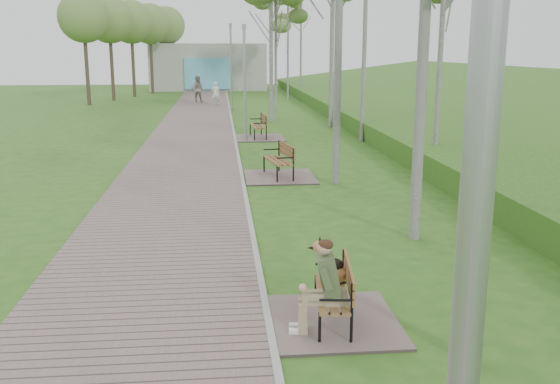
% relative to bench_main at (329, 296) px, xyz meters
% --- Properties ---
extents(walkway, '(3.50, 67.00, 0.04)m').
position_rel_bench_main_xyz_m(walkway, '(-2.54, 19.56, -0.38)').
color(walkway, '#73615D').
rests_on(walkway, ground).
extents(kerb, '(0.10, 67.00, 0.05)m').
position_rel_bench_main_xyz_m(kerb, '(-0.79, 19.56, -0.38)').
color(kerb, '#999993').
rests_on(kerb, ground).
extents(embankment, '(14.00, 70.00, 1.60)m').
position_rel_bench_main_xyz_m(embankment, '(11.21, 18.06, -0.40)').
color(embankment, '#4B7C26').
rests_on(embankment, ground).
extents(building_north, '(10.00, 5.20, 4.00)m').
position_rel_bench_main_xyz_m(building_north, '(-2.29, 49.03, 1.59)').
color(building_north, '#9E9E99').
rests_on(building_north, ground).
extents(bench_main, '(1.66, 1.84, 1.44)m').
position_rel_bench_main_xyz_m(bench_main, '(0.00, 0.00, 0.00)').
color(bench_main, '#73615D').
rests_on(bench_main, ground).
extents(bench_second, '(1.95, 2.16, 1.20)m').
position_rel_bench_main_xyz_m(bench_second, '(0.23, 9.64, -0.18)').
color(bench_second, '#73615D').
rests_on(bench_second, ground).
extents(bench_third, '(2.00, 2.22, 1.23)m').
position_rel_bench_main_xyz_m(bench_third, '(0.15, 17.58, -0.17)').
color(bench_third, '#73615D').
rests_on(bench_third, ground).
extents(lamp_post_second, '(0.17, 0.17, 4.47)m').
position_rel_bench_main_xyz_m(lamp_post_second, '(-0.40, 16.91, 1.69)').
color(lamp_post_second, '#97999E').
rests_on(lamp_post_second, ground).
extents(lamp_post_third, '(0.19, 0.19, 4.98)m').
position_rel_bench_main_xyz_m(lamp_post_third, '(-0.67, 29.33, 1.93)').
color(lamp_post_third, '#97999E').
rests_on(lamp_post_third, ground).
extents(pedestrian_near, '(0.58, 0.42, 1.49)m').
position_rel_bench_main_xyz_m(pedestrian_near, '(-1.63, 33.33, 0.34)').
color(pedestrian_near, white).
rests_on(pedestrian_near, ground).
extents(pedestrian_far, '(0.99, 0.84, 1.81)m').
position_rel_bench_main_xyz_m(pedestrian_far, '(-2.86, 35.26, 0.50)').
color(pedestrian_far, gray).
rests_on(pedestrian_far, ground).
extents(birch_far_b, '(2.24, 2.24, 7.05)m').
position_rel_bench_main_xyz_m(birch_far_b, '(1.52, 24.88, 5.13)').
color(birch_far_b, silver).
rests_on(birch_far_b, ground).
extents(birch_distant_a, '(2.30, 2.30, 7.99)m').
position_rel_bench_main_xyz_m(birch_distant_a, '(2.67, 41.13, 5.88)').
color(birch_distant_a, silver).
rests_on(birch_distant_a, ground).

